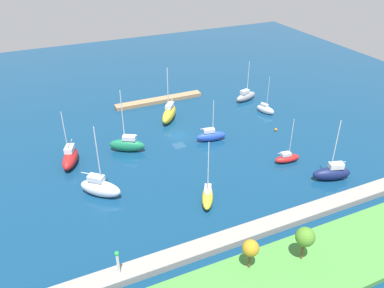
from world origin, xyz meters
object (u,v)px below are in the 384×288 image
Objects in this scene: sailboat_red_far_north at (287,158)px; sailboat_red_by_breakwater at (70,158)px; park_tree_center at (251,248)px; sailboat_white_far_south at (265,109)px; sailboat_yellow_off_beacon at (208,197)px; park_tree_west at (305,237)px; pier_dock at (159,100)px; sailboat_green_outer_mooring at (127,145)px; sailboat_gray_lone_south at (246,96)px; sailboat_yellow_west_end at (169,114)px; sailboat_navy_center_basin at (332,173)px; sailboat_blue_along_channel at (211,136)px; mooring_buoy_orange at (276,130)px; harbor_beacon at (118,261)px; sailboat_white_east_end at (100,188)px.

sailboat_red_by_breakwater is at bearing 163.23° from sailboat_red_far_north.
sailboat_white_far_south reaches higher than park_tree_center.
park_tree_west is at bearing 47.32° from sailboat_yellow_off_beacon.
park_tree_center reaches higher than pier_dock.
sailboat_green_outer_mooring is 36.29m from sailboat_gray_lone_south.
sailboat_green_outer_mooring is 1.02× the size of sailboat_yellow_west_end.
sailboat_green_outer_mooring reaches higher than pier_dock.
sailboat_navy_center_basin is at bearing -141.98° from park_tree_west.
sailboat_navy_center_basin is (4.22, 35.98, 0.15)m from sailboat_gray_lone_south.
sailboat_navy_center_basin is 47.79m from sailboat_red_by_breakwater.
sailboat_navy_center_basin is (-16.14, 44.33, 0.91)m from pier_dock.
park_tree_west is at bearing 55.56° from sailboat_navy_center_basin.
sailboat_navy_center_basin is (-17.22, -13.46, -3.27)m from park_tree_west.
sailboat_red_far_north is at bearing -44.98° from sailboat_white_far_south.
sailboat_gray_lone_south is at bearing 80.72° from sailboat_red_far_north.
sailboat_yellow_west_end is (4.40, -12.47, 0.48)m from sailboat_blue_along_channel.
sailboat_yellow_off_beacon is 29.26m from mooring_buoy_orange.
sailboat_yellow_off_beacon is 1.14× the size of sailboat_gray_lone_south.
sailboat_white_far_south is 22.96m from sailboat_yellow_west_end.
sailboat_white_far_south is 0.73× the size of sailboat_yellow_west_end.
harbor_beacon is 32.13m from sailboat_green_outer_mooring.
park_tree_center is 0.49× the size of sailboat_blue_along_channel.
pier_dock is 37.08× the size of mooring_buoy_orange.
pier_dock is 23.34m from sailboat_blue_along_channel.
sailboat_yellow_west_end is (-6.82, -45.52, -2.50)m from park_tree_center.
sailboat_yellow_off_beacon reaches higher than sailboat_white_far_south.
sailboat_blue_along_channel is 28.25m from sailboat_red_by_breakwater.
sailboat_navy_center_basin is 28.05m from sailboat_white_far_south.
sailboat_red_far_north reaches higher than sailboat_blue_along_channel.
sailboat_gray_lone_south is at bearing -79.16° from sailboat_navy_center_basin.
sailboat_yellow_off_beacon is at bearing -145.52° from sailboat_gray_lone_south.
harbor_beacon is 56.07m from sailboat_white_far_south.
sailboat_gray_lone_south is 47.04m from sailboat_red_by_breakwater.
sailboat_red_far_north is at bearing -44.09° from sailboat_blue_along_channel.
park_tree_center is 0.40× the size of sailboat_red_by_breakwater.
sailboat_white_east_end reaches higher than sailboat_red_by_breakwater.
harbor_beacon is 6.16× the size of mooring_buoy_orange.
sailboat_yellow_west_end reaches higher than park_tree_center.
pier_dock is at bearing -95.88° from sailboat_green_outer_mooring.
harbor_beacon is at bearing 8.11° from sailboat_yellow_west_end.
sailboat_yellow_west_end is at bearing 119.86° from sailboat_blue_along_channel.
sailboat_white_east_end is at bearing 36.09° from sailboat_red_by_breakwater.
sailboat_white_far_south is at bearing -145.34° from sailboat_green_outer_mooring.
pier_dock is at bearing -151.03° from sailboat_white_far_south.
sailboat_white_east_end is 1.17× the size of sailboat_red_by_breakwater.
park_tree_center reaches higher than mooring_buoy_orange.
mooring_buoy_orange is at bearing -114.38° from sailboat_gray_lone_south.
harbor_beacon is at bearing -75.18° from sailboat_white_far_south.
park_tree_center is 46.10m from sailboat_yellow_west_end.
harbor_beacon is at bearing 31.12° from mooring_buoy_orange.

